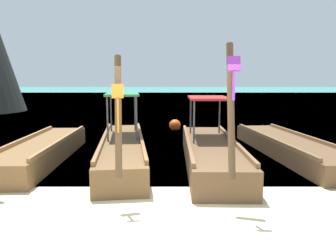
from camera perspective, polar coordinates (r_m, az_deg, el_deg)
name	(u,v)px	position (r m, az deg, el deg)	size (l,w,h in m)	color
ground	(167,219)	(5.66, -0.16, -15.58)	(120.00, 120.00, 0.00)	beige
sea_water	(169,92)	(66.93, 0.21, 5.76)	(120.00, 120.00, 0.00)	#2DB29E
longtail_boat_red_ribbon	(45,151)	(10.07, -20.23, -3.93)	(1.36, 5.85, 2.41)	brown
longtail_boat_orange_ribbon	(124,148)	(9.53, -7.47, -3.75)	(1.86, 7.00, 2.71)	brown
longtail_boat_violet_ribbon	(212,151)	(9.11, 7.41, -4.28)	(1.39, 6.43, 2.90)	brown
longtail_boat_blue_ribbon	(290,147)	(10.74, 20.08, -3.38)	(1.83, 7.02, 2.52)	brown
mooring_buoy_near	(176,125)	(15.04, 1.43, 0.14)	(0.52, 0.52, 0.52)	#EA5119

